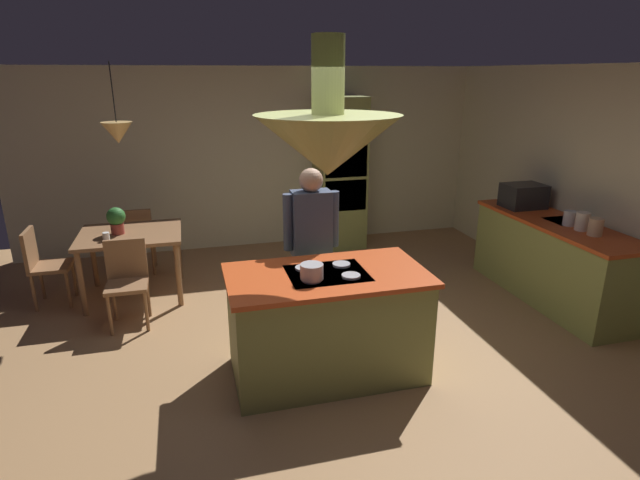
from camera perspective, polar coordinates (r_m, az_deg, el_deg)
The scene contains 20 objects.
ground at distance 4.70m, azimuth 0.08°, elevation -13.28°, with size 8.16×8.16×0.00m, color #AD7F51.
wall_back at distance 7.48m, azimuth -6.85°, elevation 9.07°, with size 6.80×0.10×2.55m, color beige.
wall_right at distance 6.16m, azimuth 29.73°, elevation 4.80°, with size 0.10×7.20×2.55m, color beige.
kitchen_island at distance 4.30m, azimuth 0.78°, elevation -9.37°, with size 1.63×0.90×0.94m.
counter_run_right at distance 6.24m, azimuth 24.64°, elevation -2.03°, with size 0.73×2.14×0.92m.
oven_tower at distance 7.36m, azimuth 2.25°, elevation 7.45°, with size 0.66×0.62×2.15m.
dining_table at distance 6.07m, azimuth -20.48°, elevation -0.09°, with size 1.10×0.94×0.76m.
person_at_island at distance 4.77m, azimuth -0.98°, elevation -0.27°, with size 0.53×0.22×1.64m.
range_hood at distance 3.84m, azimuth 0.88°, elevation 11.00°, with size 1.10×1.10×1.00m.
pendant_light_over_table at distance 5.83m, azimuth -21.80°, elevation 11.15°, with size 0.32×0.32×0.82m.
chair_facing_island at distance 5.48m, azimuth -20.88°, elevation -3.88°, with size 0.40×0.40×0.87m.
chair_by_back_wall at distance 6.78m, azimuth -19.86°, elevation 0.41°, with size 0.40×0.40×0.87m.
chair_at_corner at distance 6.29m, azimuth -28.73°, elevation -2.15°, with size 0.40×0.40×0.87m.
potted_plant_on_table at distance 6.01m, azimuth -21.92°, elevation 2.19°, with size 0.20×0.20×0.30m.
cup_on_table at distance 5.84m, azimuth -22.90°, elevation 0.36°, with size 0.07×0.07×0.09m, color white.
canister_flour at distance 5.71m, azimuth 28.57°, elevation 1.30°, with size 0.14×0.14×0.18m, color #E0B78C.
canister_sugar at distance 5.84m, azimuth 27.40°, elevation 1.88°, with size 0.14×0.14×0.19m, color silver.
canister_tea at distance 5.97m, azimuth 26.25°, elevation 2.20°, with size 0.13×0.13×0.16m, color silver.
microwave_on_counter at distance 6.55m, azimuth 21.90°, elevation 4.63°, with size 0.46×0.36×0.28m, color #232326.
cooking_pot_on_cooktop at distance 3.92m, azimuth -0.93°, elevation -3.56°, with size 0.18×0.18×0.12m, color #B2B2B7.
Camera 1 is at (-1.03, -3.86, 2.46)m, focal length 28.47 mm.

